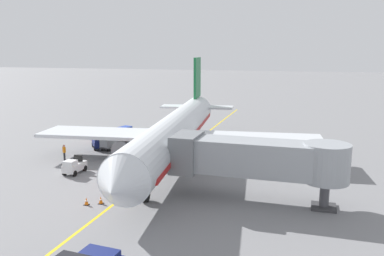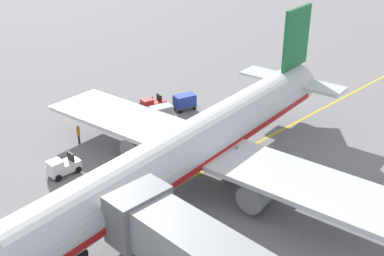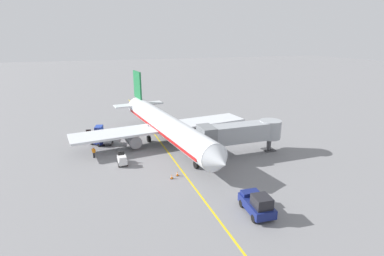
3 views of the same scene
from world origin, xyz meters
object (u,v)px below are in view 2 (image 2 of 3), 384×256
baggage_cart_second_in_train (161,112)px  baggage_tug_lead (152,105)px  parked_airliner (197,144)px  baggage_tug_trailing (63,167)px  ground_crew_wing_walker (158,145)px  ground_crew_loader (78,133)px  baggage_cart_front (145,123)px  safety_cone_nose_right (16,243)px  baggage_tug_spare (136,119)px  baggage_cart_third_in_train (185,101)px  safety_cone_nose_left (31,246)px

baggage_cart_second_in_train → baggage_tug_lead: bearing=-22.0°
parked_airliner → baggage_tug_trailing: 10.69m
parked_airliner → ground_crew_wing_walker: size_ratio=22.09×
baggage_cart_second_in_train → ground_crew_loader: ground_crew_loader is taller
baggage_cart_front → baggage_tug_trailing: bearing=97.4°
parked_airliner → ground_crew_loader: parked_airliner is taller
baggage_cart_second_in_train → baggage_cart_front: bearing=105.4°
baggage_tug_lead → baggage_cart_second_in_train: 2.65m
parked_airliner → safety_cone_nose_right: 13.88m
baggage_cart_second_in_train → ground_crew_wing_walker: size_ratio=1.76×
parked_airliner → baggage_cart_second_in_train: (9.86, -5.13, -2.24)m
baggage_tug_spare → parked_airliner: bearing=165.7°
baggage_cart_third_in_train → safety_cone_nose_right: size_ratio=5.05×
baggage_tug_lead → safety_cone_nose_right: size_ratio=4.56×
baggage_cart_front → baggage_cart_second_in_train: bearing=-74.6°
safety_cone_nose_left → safety_cone_nose_right: same height
baggage_cart_second_in_train → parked_airliner: bearing=152.5°
baggage_tug_lead → baggage_tug_spare: 3.69m
baggage_tug_lead → baggage_tug_spare: same height
baggage_cart_front → ground_crew_loader: size_ratio=1.76×
baggage_tug_spare → baggage_cart_front: (-1.62, 0.18, 0.24)m
safety_cone_nose_left → ground_crew_loader: bearing=-44.8°
baggage_cart_third_in_train → baggage_cart_front: bearing=100.8°
baggage_tug_lead → baggage_tug_trailing: bearing=108.8°
baggage_tug_lead → baggage_cart_third_in_train: (-1.99, -2.53, 0.24)m
baggage_tug_lead → safety_cone_nose_right: (-9.72, 19.44, -0.42)m
ground_crew_loader → baggage_tug_lead: bearing=-85.7°
parked_airliner → baggage_tug_lead: bearing=-26.4°
parked_airliner → ground_crew_loader: bearing=14.0°
baggage_tug_trailing → baggage_tug_spare: (2.83, -9.45, 0.00)m
ground_crew_wing_walker → baggage_cart_third_in_train: bearing=-57.1°
ground_crew_wing_walker → baggage_cart_second_in_train: bearing=-43.7°
ground_crew_loader → safety_cone_nose_left: (-9.96, 9.89, -0.66)m
baggage_tug_lead → ground_crew_loader: (-0.68, 9.01, 0.24)m
safety_cone_nose_left → baggage_cart_third_in_train: bearing=-68.0°
baggage_cart_front → ground_crew_wing_walker: ground_crew_wing_walker is taller
baggage_cart_front → safety_cone_nose_left: bearing=116.0°
baggage_tug_lead → safety_cone_nose_right: baggage_tug_lead is taller
baggage_cart_third_in_train → safety_cone_nose_left: (-8.65, 21.43, -0.66)m
baggage_tug_spare → safety_cone_nose_right: 18.05m
baggage_tug_spare → safety_cone_nose_right: (-8.20, 16.08, -0.42)m
baggage_tug_trailing → baggage_cart_third_in_train: bearing=-81.2°
baggage_cart_front → ground_crew_loader: bearing=65.7°
baggage_cart_third_in_train → ground_crew_loader: 11.61m
baggage_cart_front → baggage_cart_third_in_train: bearing=-79.2°
ground_crew_loader → baggage_cart_front: bearing=-114.3°
baggage_tug_lead → baggage_cart_third_in_train: baggage_tug_lead is taller
baggage_cart_third_in_train → ground_crew_wing_walker: ground_crew_wing_walker is taller
baggage_tug_spare → ground_crew_loader: bearing=81.5°
ground_crew_loader → safety_cone_nose_left: 14.05m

